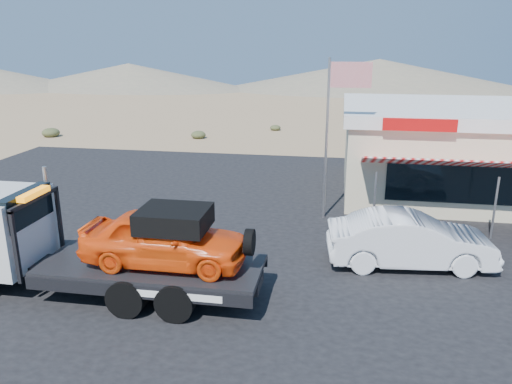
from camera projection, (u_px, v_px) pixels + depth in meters
The scene contains 7 objects.
ground at pixel (169, 257), 15.85m from camera, with size 120.00×120.00×0.00m, color #9E7E5A.
asphalt_lot at pixel (248, 227), 18.36m from camera, with size 32.00×24.00×0.02m, color black.
tow_truck at pixel (95, 241), 13.19m from camera, with size 8.32×2.47×2.78m.
white_sedan at pixel (410, 240), 15.00m from camera, with size 1.71×4.91×1.62m, color silver.
jerky_store at pixel (461, 149), 22.04m from camera, with size 10.40×9.97×3.90m.
flagpole at pixel (334, 121), 18.21m from camera, with size 1.55×0.10×6.00m.
distant_hills at pixel (233, 76), 68.88m from camera, with size 126.00×48.00×4.20m.
Camera 1 is at (5.20, -13.89, 6.58)m, focal length 35.00 mm.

